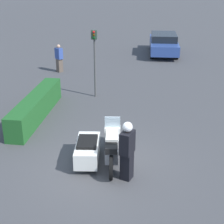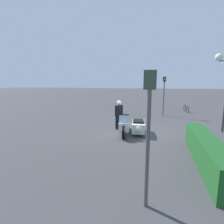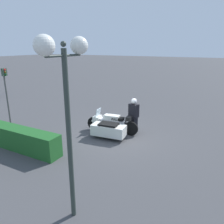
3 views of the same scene
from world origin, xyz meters
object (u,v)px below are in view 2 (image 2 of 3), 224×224
at_px(police_motorcycle, 133,126).
at_px(hedge_bush_curbside, 207,151).
at_px(traffic_light_far, 164,90).
at_px(officer_rider, 119,114).
at_px(bicycle_parked, 186,109).
at_px(traffic_light_near, 149,119).

bearing_deg(police_motorcycle, hedge_bush_curbside, 39.29).
height_order(hedge_bush_curbside, traffic_light_far, traffic_light_far).
bearing_deg(hedge_bush_curbside, traffic_light_far, -172.20).
height_order(officer_rider, bicycle_parked, officer_rider).
bearing_deg(traffic_light_far, hedge_bush_curbside, 13.18).
height_order(hedge_bush_curbside, traffic_light_near, traffic_light_near).
bearing_deg(traffic_light_near, traffic_light_far, -2.53).
bearing_deg(police_motorcycle, traffic_light_near, 4.82).
distance_m(hedge_bush_curbside, traffic_light_far, 9.24).
height_order(police_motorcycle, hedge_bush_curbside, police_motorcycle).
distance_m(police_motorcycle, traffic_light_near, 5.95).
bearing_deg(hedge_bush_curbside, officer_rider, -134.05).
distance_m(traffic_light_near, bicycle_parked, 14.74).
bearing_deg(bicycle_parked, hedge_bush_curbside, -12.41).
bearing_deg(officer_rider, hedge_bush_curbside, -25.31).
distance_m(officer_rider, hedge_bush_curbside, 5.56).
bearing_deg(bicycle_parked, traffic_light_far, -47.47).
height_order(officer_rider, hedge_bush_curbside, officer_rider).
bearing_deg(police_motorcycle, bicycle_parked, 149.05).
relative_size(officer_rider, traffic_light_near, 0.57).
relative_size(police_motorcycle, traffic_light_near, 0.87).
xyz_separation_m(traffic_light_near, traffic_light_far, (-11.67, 0.67, 0.14)).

